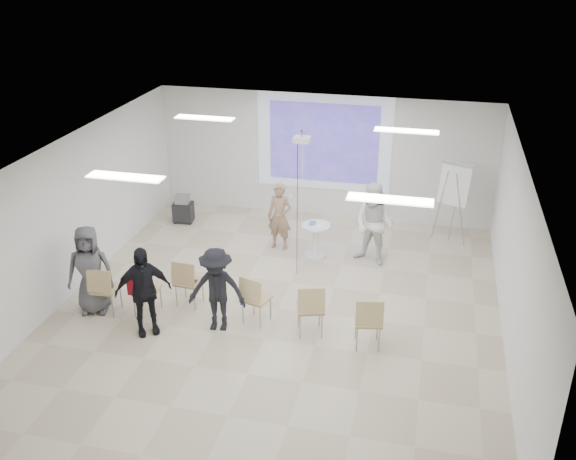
% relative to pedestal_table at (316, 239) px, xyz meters
% --- Properties ---
extents(floor, '(8.00, 9.00, 0.10)m').
position_rel_pedestal_table_xyz_m(floor, '(-0.27, -2.25, -0.47)').
color(floor, beige).
rests_on(floor, ground).
extents(ceiling, '(8.00, 9.00, 0.10)m').
position_rel_pedestal_table_xyz_m(ceiling, '(-0.27, -2.25, 2.63)').
color(ceiling, white).
rests_on(ceiling, wall_back).
extents(wall_back, '(8.00, 0.10, 3.00)m').
position_rel_pedestal_table_xyz_m(wall_back, '(-0.27, 2.30, 1.08)').
color(wall_back, silver).
rests_on(wall_back, floor).
extents(wall_left, '(0.10, 9.00, 3.00)m').
position_rel_pedestal_table_xyz_m(wall_left, '(-4.32, -2.25, 1.08)').
color(wall_left, silver).
rests_on(wall_left, floor).
extents(wall_right, '(0.10, 9.00, 3.00)m').
position_rel_pedestal_table_xyz_m(wall_right, '(3.78, -2.25, 1.08)').
color(wall_right, silver).
rests_on(wall_right, floor).
extents(projection_halo, '(3.20, 0.01, 2.30)m').
position_rel_pedestal_table_xyz_m(projection_halo, '(-0.27, 2.24, 1.43)').
color(projection_halo, silver).
rests_on(projection_halo, wall_back).
extents(projection_image, '(2.60, 0.01, 1.90)m').
position_rel_pedestal_table_xyz_m(projection_image, '(-0.27, 2.22, 1.43)').
color(projection_image, '#4335B4').
rests_on(projection_image, wall_back).
extents(pedestal_table, '(0.68, 0.68, 0.76)m').
position_rel_pedestal_table_xyz_m(pedestal_table, '(0.00, 0.00, 0.00)').
color(pedestal_table, silver).
rests_on(pedestal_table, floor).
extents(player_left, '(0.68, 0.51, 1.71)m').
position_rel_pedestal_table_xyz_m(player_left, '(-0.85, 0.23, 0.43)').
color(player_left, '#9A785E').
rests_on(player_left, floor).
extents(player_right, '(1.15, 1.04, 1.95)m').
position_rel_pedestal_table_xyz_m(player_right, '(1.21, 0.01, 0.55)').
color(player_right, white).
rests_on(player_right, floor).
extents(controller_left, '(0.06, 0.13, 0.04)m').
position_rel_pedestal_table_xyz_m(controller_left, '(-0.67, 0.48, 0.70)').
color(controller_left, silver).
rests_on(controller_left, player_left).
extents(controller_right, '(0.07, 0.11, 0.04)m').
position_rel_pedestal_table_xyz_m(controller_right, '(1.03, 0.26, 0.89)').
color(controller_right, silver).
rests_on(controller_right, player_right).
extents(chair_far_left, '(0.47, 0.50, 0.96)m').
position_rel_pedestal_table_xyz_m(chair_far_left, '(-3.28, -3.13, 0.14)').
color(chair_far_left, tan).
rests_on(chair_far_left, floor).
extents(chair_left_mid, '(0.47, 0.50, 0.96)m').
position_rel_pedestal_table_xyz_m(chair_left_mid, '(-2.55, -3.00, 0.15)').
color(chair_left_mid, tan).
rests_on(chair_left_mid, floor).
extents(chair_left_inner, '(0.49, 0.52, 0.96)m').
position_rel_pedestal_table_xyz_m(chair_left_inner, '(-1.92, -2.54, 0.15)').
color(chair_left_inner, tan).
rests_on(chair_left_inner, floor).
extents(chair_center, '(0.56, 0.58, 0.94)m').
position_rel_pedestal_table_xyz_m(chair_center, '(-0.56, -2.82, 0.13)').
color(chair_center, tan).
rests_on(chair_center, floor).
extents(chair_right_inner, '(0.59, 0.61, 0.99)m').
position_rel_pedestal_table_xyz_m(chair_right_inner, '(0.48, -2.95, 0.16)').
color(chair_right_inner, tan).
rests_on(chair_right_inner, floor).
extents(chair_right_far, '(0.54, 0.56, 0.97)m').
position_rel_pedestal_table_xyz_m(chair_right_far, '(1.49, -3.11, 0.15)').
color(chair_right_far, tan).
rests_on(chair_right_far, floor).
extents(red_jacket, '(0.47, 0.12, 0.44)m').
position_rel_pedestal_table_xyz_m(red_jacket, '(-2.55, -3.13, 0.30)').
color(red_jacket, maroon).
rests_on(red_jacket, chair_left_mid).
extents(laptop, '(0.37, 0.28, 0.03)m').
position_rel_pedestal_table_xyz_m(laptop, '(-1.91, -2.44, 0.09)').
color(laptop, black).
rests_on(laptop, chair_left_inner).
extents(audience_left, '(1.27, 1.15, 1.87)m').
position_rel_pedestal_table_xyz_m(audience_left, '(-2.31, -3.50, 0.51)').
color(audience_left, black).
rests_on(audience_left, floor).
extents(audience_mid, '(1.19, 0.72, 1.76)m').
position_rel_pedestal_table_xyz_m(audience_mid, '(-1.13, -3.11, 0.46)').
color(audience_mid, black).
rests_on(audience_mid, floor).
extents(audience_outer, '(1.06, 0.84, 1.88)m').
position_rel_pedestal_table_xyz_m(audience_outer, '(-3.54, -3.06, 0.52)').
color(audience_outer, '#535357').
rests_on(audience_outer, floor).
extents(flipchart_easel, '(0.75, 0.60, 1.85)m').
position_rel_pedestal_table_xyz_m(flipchart_easel, '(2.78, 1.40, 0.94)').
color(flipchart_easel, '#92969A').
rests_on(flipchart_easel, floor).
extents(av_cart, '(0.50, 0.42, 0.69)m').
position_rel_pedestal_table_xyz_m(av_cart, '(-3.44, 1.07, -0.11)').
color(av_cart, black).
rests_on(av_cart, floor).
extents(ceiling_projector, '(0.30, 0.25, 3.00)m').
position_rel_pedestal_table_xyz_m(ceiling_projector, '(-0.17, -0.76, 2.27)').
color(ceiling_projector, white).
rests_on(ceiling_projector, ceiling).
extents(fluor_panel_nw, '(1.20, 0.30, 0.02)m').
position_rel_pedestal_table_xyz_m(fluor_panel_nw, '(-2.27, -0.25, 2.55)').
color(fluor_panel_nw, white).
rests_on(fluor_panel_nw, ceiling).
extents(fluor_panel_ne, '(1.20, 0.30, 0.02)m').
position_rel_pedestal_table_xyz_m(fluor_panel_ne, '(1.73, -0.25, 2.55)').
color(fluor_panel_ne, white).
rests_on(fluor_panel_ne, ceiling).
extents(fluor_panel_sw, '(1.20, 0.30, 0.02)m').
position_rel_pedestal_table_xyz_m(fluor_panel_sw, '(-2.27, -3.75, 2.55)').
color(fluor_panel_sw, white).
rests_on(fluor_panel_sw, ceiling).
extents(fluor_panel_se, '(1.20, 0.30, 0.02)m').
position_rel_pedestal_table_xyz_m(fluor_panel_se, '(1.73, -3.75, 2.55)').
color(fluor_panel_se, white).
rests_on(fluor_panel_se, ceiling).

